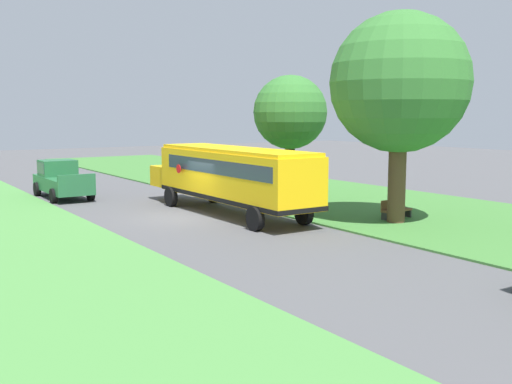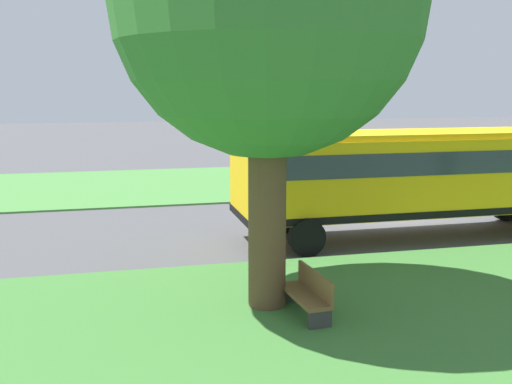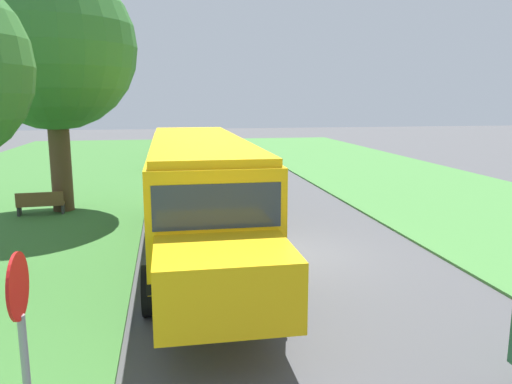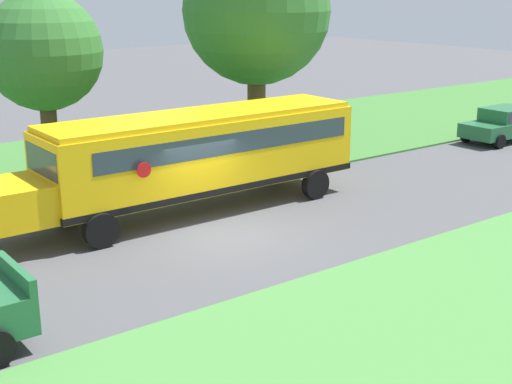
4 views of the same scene
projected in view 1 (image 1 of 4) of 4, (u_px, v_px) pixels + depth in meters
ground_plane at (181, 217)px, 27.49m from camera, size 120.00×120.00×0.00m
grass_verge at (345, 200)px, 32.96m from camera, size 12.00×80.00×0.08m
school_bus at (231, 174)px, 28.00m from camera, size 2.84×12.42×3.16m
pickup_truck at (61, 179)px, 33.97m from camera, size 2.28×5.40×2.10m
oak_tree_beside_bus at (290, 114)px, 32.64m from camera, size 4.05×4.05×6.85m
oak_tree_roadside_mid at (396, 81)px, 25.20m from camera, size 5.92×5.92×8.99m
stop_sign at (191, 164)px, 36.27m from camera, size 0.08×0.68×2.74m
park_bench at (396, 210)px, 26.73m from camera, size 1.63×0.62×0.92m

